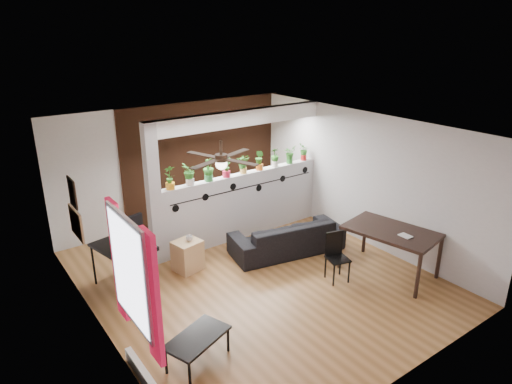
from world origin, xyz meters
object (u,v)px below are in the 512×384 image
dining_table (391,235)px  potted_plant_3 (226,166)px  potted_plant_5 (260,159)px  cup (189,238)px  potted_plant_6 (275,157)px  computer_desk (120,252)px  ceiling_fan (221,160)px  potted_plant_4 (243,163)px  cube_shelf (188,255)px  potted_plant_7 (290,154)px  potted_plant_2 (208,169)px  office_chair (139,251)px  folding_chair (336,252)px  potted_plant_8 (304,151)px  potted_plant_0 (170,177)px  potted_plant_1 (190,173)px  coffee_table (197,339)px  sofa (287,237)px

dining_table → potted_plant_3: bearing=119.9°
potted_plant_5 → cup: bearing=-163.3°
potted_plant_6 → computer_desk: 3.71m
potted_plant_6 → ceiling_fan: bearing=-143.0°
potted_plant_4 → cube_shelf: (-1.61, -0.58, -1.28)m
potted_plant_7 → potted_plant_2: bearing=180.0°
office_chair → folding_chair: office_chair is taller
potted_plant_8 → potted_plant_0: bearing=-180.0°
potted_plant_7 → cup: size_ratio=3.14×
potted_plant_0 → dining_table: bearing=-44.7°
potted_plant_2 → potted_plant_1: bearing=180.0°
potted_plant_7 → potted_plant_8: (0.39, 0.00, -0.01)m
potted_plant_0 → potted_plant_6: 2.37m
potted_plant_8 → potted_plant_1: bearing=180.0°
ceiling_fan → potted_plant_1: bearing=77.0°
potted_plant_2 → potted_plant_6: (1.58, 0.00, -0.03)m
potted_plant_7 → computer_desk: potted_plant_7 is taller
dining_table → coffee_table: 3.83m
ceiling_fan → potted_plant_4: (1.60, 1.80, -0.76)m
dining_table → folding_chair: bearing=154.8°
coffee_table → potted_plant_7: bearing=36.1°
ceiling_fan → potted_plant_5: size_ratio=2.91×
potted_plant_7 → sofa: potted_plant_7 is taller
office_chair → coffee_table: bearing=-95.7°
ceiling_fan → potted_plant_7: bearing=32.9°
potted_plant_5 → potted_plant_6: 0.40m
potted_plant_5 → potted_plant_8: size_ratio=1.13×
coffee_table → potted_plant_2: bearing=56.6°
cup → potted_plant_2: bearing=37.3°
ceiling_fan → computer_desk: ceiling_fan is taller
ceiling_fan → potted_plant_4: ceiling_fan is taller
computer_desk → folding_chair: size_ratio=1.33×
potted_plant_8 → sofa: 2.10m
folding_chair → ceiling_fan: bearing=164.7°
potted_plant_2 → cube_shelf: bearing=-144.4°
coffee_table → potted_plant_6: bearing=39.2°
potted_plant_0 → cube_shelf: (-0.03, -0.58, -1.31)m
potted_plant_4 → coffee_table: potted_plant_4 is taller
potted_plant_6 → sofa: 1.73m
folding_chair → cup: bearing=136.9°
sofa → cup: (-1.82, 0.48, 0.30)m
potted_plant_0 → potted_plant_2: potted_plant_0 is taller
potted_plant_5 → dining_table: potted_plant_5 is taller
potted_plant_4 → coffee_table: 4.01m
potted_plant_3 → coffee_table: bearing=-128.7°
potted_plant_8 → cube_shelf: size_ratio=0.66×
potted_plant_4 → coffee_table: (-2.63, -2.78, -1.21)m
potted_plant_3 → cup: bearing=-153.3°
potted_plant_6 → dining_table: potted_plant_6 is taller
cube_shelf → potted_plant_0: bearing=76.3°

